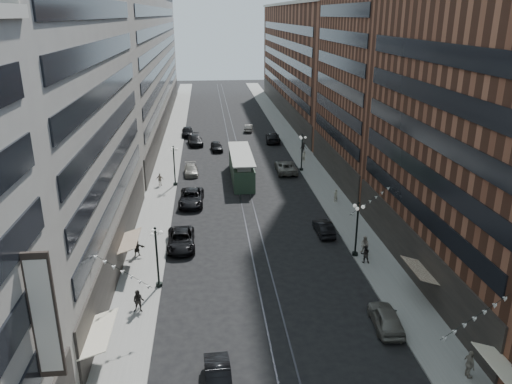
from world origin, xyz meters
name	(u,v)px	position (x,y,z in m)	size (l,w,h in m)	color
ground	(240,173)	(0.00, 60.00, 0.00)	(220.00, 220.00, 0.00)	black
sidewalk_west	(169,156)	(-11.00, 70.00, 0.07)	(4.00, 180.00, 0.15)	gray
sidewalk_east	(301,153)	(11.00, 70.00, 0.07)	(4.00, 180.00, 0.15)	gray
rail_west	(232,155)	(-0.70, 70.00, 0.01)	(0.12, 180.00, 0.02)	#2D2D33
rail_east	(240,155)	(0.70, 70.00, 0.01)	(0.12, 180.00, 0.02)	#2D2D33
building_west_mid	(60,117)	(-17.00, 33.00, 14.00)	(8.00, 36.00, 28.00)	gray
building_west_far	(144,62)	(-17.00, 96.00, 13.00)	(8.00, 90.00, 26.00)	gray
building_east_mid	(470,144)	(17.00, 28.00, 12.00)	(8.00, 30.00, 24.00)	brown
building_east_tower	(371,24)	(17.00, 56.00, 21.00)	(8.00, 26.00, 42.00)	brown
building_east_far	(300,61)	(17.00, 105.00, 12.00)	(8.00, 72.00, 24.00)	brown
lamppost_sw_far	(157,255)	(-9.20, 28.00, 3.10)	(1.03, 1.14, 5.52)	black
lamppost_sw_mid	(174,164)	(-9.20, 55.00, 3.10)	(1.03, 1.14, 5.52)	black
lamppost_se_far	(357,227)	(9.20, 32.00, 3.10)	(1.03, 1.14, 5.52)	black
lamppost_se_mid	(302,151)	(9.20, 60.00, 3.10)	(1.03, 1.14, 5.52)	black
streetcar	(241,167)	(0.00, 57.37, 1.73)	(3.00, 13.56, 3.75)	#273D2C
car_2	(181,240)	(-7.62, 35.77, 0.82)	(2.71, 5.89, 1.64)	black
car_4	(386,318)	(8.16, 20.46, 0.81)	(1.92, 4.77, 1.63)	#646259
car_5	(218,379)	(-4.50, 15.13, 0.76)	(1.61, 4.62, 1.52)	black
pedestrian_2	(138,301)	(-10.43, 24.24, 1.07)	(0.90, 0.49, 1.85)	black
pedestrian_4	(470,364)	(11.51, 14.49, 1.12)	(1.14, 0.52, 1.95)	gray
car_7	(191,198)	(-6.85, 47.78, 0.87)	(2.90, 6.28, 1.75)	black
car_8	(191,170)	(-7.16, 60.04, 0.69)	(1.93, 4.76, 1.38)	gray
car_9	(187,132)	(-8.40, 84.53, 0.89)	(2.11, 5.25, 1.79)	black
car_10	(324,228)	(7.37, 37.44, 0.73)	(1.54, 4.42, 1.46)	black
car_11	(286,167)	(6.80, 59.65, 0.86)	(2.85, 6.18, 1.72)	slate
car_12	(273,137)	(7.29, 78.22, 0.88)	(2.46, 6.05, 1.76)	black
car_13	(217,146)	(-3.08, 73.18, 0.77)	(1.82, 4.53, 1.54)	black
car_14	(249,128)	(3.66, 87.59, 0.71)	(1.50, 4.30, 1.42)	gray
pedestrian_5	(137,248)	(-11.77, 34.03, 0.98)	(1.53, 0.44, 1.65)	black
pedestrian_6	(160,179)	(-11.21, 54.94, 1.02)	(1.02, 0.47, 1.74)	#A09485
pedestrian_7	(365,254)	(9.68, 30.46, 1.03)	(0.86, 0.47, 1.77)	black
pedestrian_8	(336,195)	(10.94, 46.45, 0.99)	(0.61, 0.40, 1.67)	#A7A28A
pedestrian_9	(303,147)	(11.45, 70.15, 1.00)	(1.09, 0.45, 1.69)	black
car_extra_0	(195,140)	(-6.80, 77.64, 0.85)	(2.39, 5.87, 1.70)	black
pedestrian_extra_0	(365,245)	(10.22, 32.29, 1.05)	(0.88, 0.48, 1.81)	#9F9284
pedestrian_extra_1	(304,156)	(10.41, 64.37, 1.04)	(0.65, 0.43, 1.78)	#B6AD97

